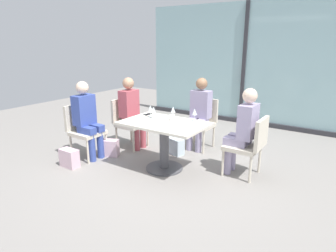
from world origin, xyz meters
The scene contains 20 objects.
ground_plane centered at (0.00, 0.00, 0.00)m, with size 12.00×12.00×0.00m, color gray.
window_wall_backdrop centered at (0.00, 3.20, 1.21)m, with size 4.93×0.10×2.70m.
dining_table_main centered at (0.00, 0.00, 0.53)m, with size 1.22×0.80×0.73m.
chair_far_left centered at (-1.13, 0.47, 0.50)m, with size 0.50×0.46×0.87m.
chair_near_window centered at (0.00, 1.19, 0.50)m, with size 0.46×0.51×0.87m.
chair_side_end centered at (-1.40, -0.31, 0.50)m, with size 0.50×0.46×0.87m.
chair_far_right centered at (1.13, 0.47, 0.50)m, with size 0.50×0.46×0.87m.
person_far_left centered at (-1.02, 0.47, 0.70)m, with size 0.39×0.34×1.26m.
person_near_window centered at (0.00, 1.08, 0.70)m, with size 0.34×0.39×1.26m.
person_side_end centered at (-1.29, -0.31, 0.70)m, with size 0.39×0.34×1.26m.
person_far_right centered at (1.02, 0.47, 0.70)m, with size 0.39×0.34×1.26m.
wine_glass_0 centered at (0.32, 0.32, 0.86)m, with size 0.07×0.07×0.18m.
wine_glass_1 centered at (-0.35, 0.14, 0.86)m, with size 0.07×0.07×0.18m.
wine_glass_2 centered at (-0.26, 0.09, 0.86)m, with size 0.07×0.07×0.18m.
wine_glass_3 centered at (-0.02, 0.27, 0.86)m, with size 0.07×0.07×0.18m.
coffee_cup centered at (0.04, 0.15, 0.78)m, with size 0.08×0.08×0.09m, color white.
cell_phone_on_table centered at (-0.49, 0.24, 0.73)m, with size 0.07×0.14×0.01m, color black.
handbag_0 centered at (-1.06, -0.08, 0.14)m, with size 0.30×0.16×0.28m, color beige.
handbag_1 centered at (-0.19, 0.60, 0.14)m, with size 0.30×0.16×0.28m, color silver.
handbag_2 centered at (-1.25, -0.75, 0.14)m, with size 0.30×0.16×0.28m, color beige.
Camera 1 is at (2.33, -3.37, 1.86)m, focal length 31.37 mm.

